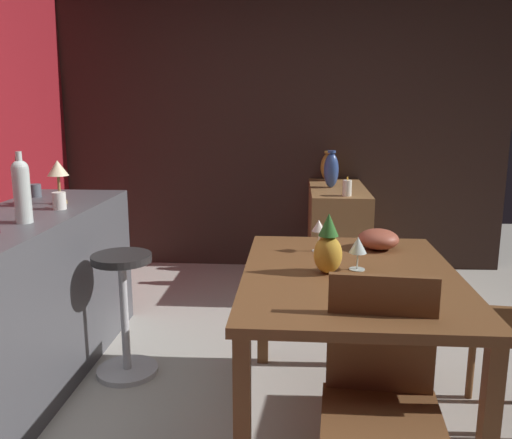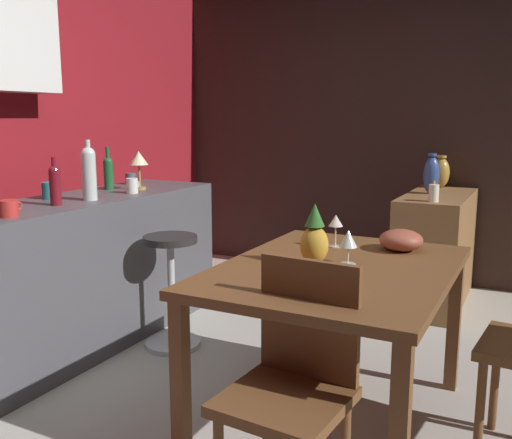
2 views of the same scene
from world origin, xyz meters
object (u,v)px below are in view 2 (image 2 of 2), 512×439
at_px(wine_glass_left, 336,222).
at_px(wine_glass_right, 348,240).
at_px(fruit_bowl, 401,240).
at_px(cup_slate, 131,178).
at_px(pillar_candle_tall, 434,193).
at_px(cup_red, 9,209).
at_px(cup_teal, 50,190).
at_px(vase_brass, 441,172).
at_px(wine_bottle_ruby, 55,183).
at_px(pineapple_centerpiece, 314,238).
at_px(dining_table, 337,284).
at_px(wine_bottle_green, 108,171).
at_px(bar_stool, 171,288).
at_px(sideboard_cabinet, 436,248).
at_px(counter_lamp, 139,161).
at_px(wine_bottle_clear, 89,171).
at_px(cup_white, 132,186).
at_px(vase_ceramic_blue, 431,175).
at_px(chair_near_window, 294,380).

bearing_deg(wine_glass_left, wine_glass_right, -151.62).
xyz_separation_m(fruit_bowl, cup_slate, (0.50, 2.05, 0.15)).
relative_size(cup_slate, pillar_candle_tall, 0.77).
relative_size(wine_glass_left, cup_red, 1.28).
relative_size(cup_slate, cup_teal, 0.86).
relative_size(fruit_bowl, cup_teal, 1.65).
bearing_deg(vase_brass, wine_bottle_ruby, 146.26).
bearing_deg(cup_slate, pineapple_centerpiece, -117.71).
relative_size(fruit_bowl, cup_slate, 1.92).
distance_m(dining_table, wine_bottle_green, 1.94).
bearing_deg(vase_brass, cup_red, 151.11).
xyz_separation_m(bar_stool, wine_glass_right, (-0.35, -1.20, 0.48)).
xyz_separation_m(pineapple_centerpiece, fruit_bowl, (0.43, -0.28, -0.06)).
relative_size(sideboard_cabinet, counter_lamp, 4.33).
height_order(wine_bottle_clear, cup_red, wine_bottle_clear).
height_order(sideboard_cabinet, wine_glass_right, wine_glass_right).
relative_size(wine_bottle_green, cup_red, 2.24).
xyz_separation_m(wine_glass_left, pillar_candle_tall, (1.24, -0.25, 0.01)).
bearing_deg(cup_red, sideboard_cabinet, -33.49).
xyz_separation_m(cup_white, vase_brass, (1.86, -1.58, -0.01)).
height_order(wine_bottle_green, cup_white, wine_bottle_green).
distance_m(sideboard_cabinet, vase_ceramic_blue, 0.55).
bearing_deg(cup_teal, counter_lamp, -19.23).
bearing_deg(pineapple_centerpiece, counter_lamp, 64.95).
bearing_deg(cup_white, bar_stool, -109.84).
xyz_separation_m(chair_near_window, vase_ceramic_blue, (2.58, 0.02, 0.48)).
bearing_deg(wine_glass_left, wine_bottle_green, 80.97).
relative_size(chair_near_window, pineapple_centerpiece, 3.29).
xyz_separation_m(pillar_candle_tall, vase_brass, (0.81, 0.09, 0.06)).
xyz_separation_m(cup_slate, pillar_candle_tall, (0.66, -2.00, -0.06)).
height_order(bar_stool, wine_glass_right, wine_glass_right).
bearing_deg(wine_bottle_ruby, vase_brass, -33.74).
bearing_deg(cup_slate, bar_stool, -126.42).
distance_m(pillar_candle_tall, vase_ceramic_blue, 0.42).
relative_size(sideboard_cabinet, wine_bottle_ruby, 4.19).
bearing_deg(counter_lamp, wine_bottle_green, 113.69).
height_order(cup_teal, pillar_candle_tall, cup_teal).
bearing_deg(wine_glass_left, counter_lamp, 76.75).
relative_size(cup_red, cup_teal, 1.00).
bearing_deg(cup_red, cup_teal, 28.91).
relative_size(bar_stool, wine_bottle_green, 2.43).
bearing_deg(cup_slate, vase_brass, -52.33).
relative_size(pineapple_centerpiece, cup_red, 2.13).
distance_m(dining_table, fruit_bowl, 0.47).
distance_m(sideboard_cabinet, wine_bottle_ruby, 2.73).
bearing_deg(pineapple_centerpiece, pillar_candle_tall, -8.06).
bearing_deg(pineapple_centerpiece, sideboard_cabinet, -5.43).
relative_size(fruit_bowl, pillar_candle_tall, 1.47).
bearing_deg(wine_glass_right, bar_stool, 73.72).
relative_size(dining_table, pineapple_centerpiece, 4.78).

